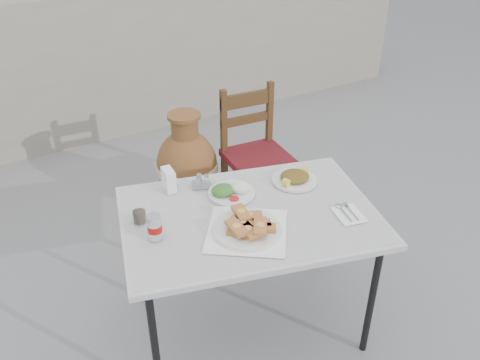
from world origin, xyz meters
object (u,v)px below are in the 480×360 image
salad_chopped_plate (295,178)px  cola_glass (139,214)px  pide_plate (247,225)px  cafe_table (249,222)px  napkin_holder (169,180)px  salad_rice_plate (231,191)px  chair (256,154)px  terracotta_urn (187,167)px  soda_can (155,227)px  condiment_caddy (201,182)px

salad_chopped_plate → cola_glass: 0.78m
pide_plate → cafe_table: bearing=53.8°
cola_glass → napkin_holder: (0.22, 0.17, 0.02)m
salad_chopped_plate → napkin_holder: 0.61m
cola_glass → salad_rice_plate: bearing=-1.3°
chair → terracotta_urn: bearing=150.4°
cola_glass → terracotta_urn: bearing=55.2°
salad_chopped_plate → soda_can: soda_can is taller
cafe_table → chair: chair is taller
soda_can → napkin_holder: bearing=57.8°
salad_chopped_plate → terracotta_urn: size_ratio=0.32×
cafe_table → soda_can: size_ratio=11.58×
terracotta_urn → salad_chopped_plate: bearing=-80.7°
napkin_holder → chair: size_ratio=0.13×
pide_plate → terracotta_urn: size_ratio=0.66×
pide_plate → salad_rice_plate: bearing=74.1°
condiment_caddy → cola_glass: bearing=-160.8°
salad_rice_plate → cola_glass: bearing=178.7°
salad_chopped_plate → terracotta_urn: bearing=99.3°
soda_can → chair: 1.29m
cola_glass → napkin_holder: size_ratio=0.81×
soda_can → chair: (0.98, 0.79, -0.30)m
salad_chopped_plate → soda_can: bearing=-174.2°
cafe_table → chair: 1.02m
pide_plate → salad_chopped_plate: (0.41, 0.23, -0.01)m
pide_plate → condiment_caddy: bearing=91.1°
soda_can → condiment_caddy: 0.44m
cafe_table → pide_plate: pide_plate is taller
condiment_caddy → cafe_table: bearing=-74.8°
chair → napkin_holder: bearing=-144.3°
cola_glass → condiment_caddy: (0.36, 0.13, -0.02)m
cafe_table → terracotta_urn: (0.18, 1.09, -0.31)m
chair → condiment_caddy: bearing=-136.1°
cafe_table → soda_can: 0.45m
cafe_table → cola_glass: cola_glass is taller
soda_can → terracotta_urn: soda_can is taller
pide_plate → condiment_caddy: 0.42m
cafe_table → salad_chopped_plate: 0.36m
chair → pide_plate: bearing=-119.2°
salad_chopped_plate → chair: 0.79m
salad_rice_plate → napkin_holder: (-0.24, 0.18, 0.03)m
pide_plate → napkin_holder: size_ratio=4.24×
cafe_table → salad_chopped_plate: size_ratio=5.76×
cafe_table → terracotta_urn: terracotta_urn is taller
pide_plate → napkin_holder: bearing=108.4°
cola_glass → chair: size_ratio=0.10×
napkin_holder → salad_chopped_plate: bearing=-18.3°
salad_rice_plate → soda_can: size_ratio=2.00×
pide_plate → condiment_caddy: size_ratio=4.21×
pide_plate → salad_rice_plate: 0.29m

